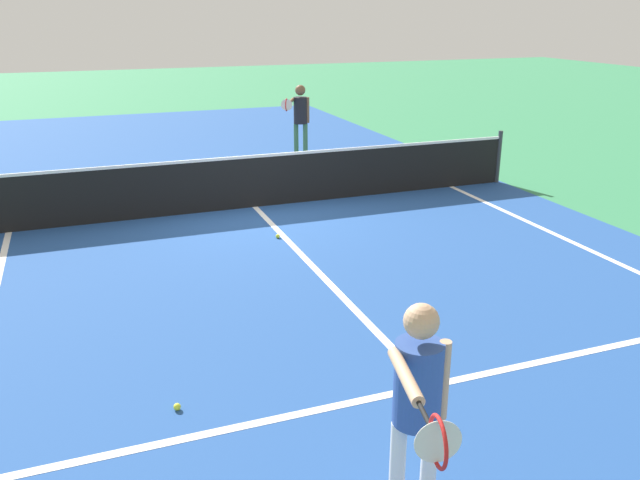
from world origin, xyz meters
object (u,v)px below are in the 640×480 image
tennis_ball_mid_court (177,407)px  player_far (300,114)px  net (254,181)px  tennis_ball_near_net (278,236)px  player_near (418,395)px

tennis_ball_mid_court → player_far: bearing=65.0°
net → tennis_ball_mid_court: size_ratio=158.70×
player_far → tennis_ball_near_net: bearing=-112.5°
net → player_far: size_ratio=5.98×
tennis_ball_mid_court → tennis_ball_near_net: same height
net → tennis_ball_near_net: 1.85m
net → tennis_ball_near_net: size_ratio=158.70×
player_far → tennis_ball_near_net: 5.73m
net → tennis_ball_mid_court: net is taller
player_far → tennis_ball_mid_court: player_far is taller
net → player_near: (-1.01, -7.93, 0.56)m
tennis_ball_near_net → player_near: bearing=-98.3°
player_near → net: bearing=82.7°
player_far → tennis_ball_mid_court: bearing=-115.0°
net → player_far: bearing=59.1°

